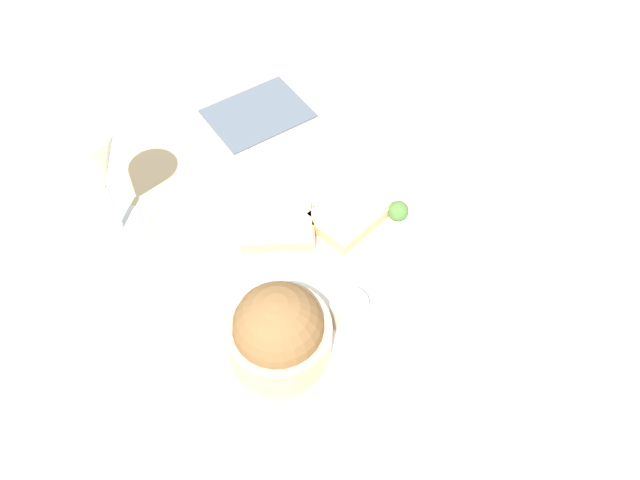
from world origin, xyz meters
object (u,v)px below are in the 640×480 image
wine_glass (96,166)px  napkin (258,113)px  sauce_ramekin (349,309)px  cheese_toast_near (349,214)px  cheese_toast_far (277,226)px  salad_bowl (279,331)px

wine_glass → napkin: wine_glass is taller
sauce_ramekin → cheese_toast_near: sauce_ramekin is taller
sauce_ramekin → cheese_toast_far: sauce_ramekin is taller
cheese_toast_near → wine_glass: (-0.30, 0.05, 0.09)m
cheese_toast_far → salad_bowl: bearing=-97.3°
sauce_ramekin → cheese_toast_near: size_ratio=0.37×
sauce_ramekin → cheese_toast_far: size_ratio=0.44×
cheese_toast_far → wine_glass: size_ratio=0.58×
salad_bowl → napkin: size_ratio=0.65×
cheese_toast_far → wine_glass: (-0.21, 0.06, 0.09)m
cheese_toast_near → sauce_ramekin: bearing=-102.5°
cheese_toast_near → cheese_toast_far: bearing=-178.1°
salad_bowl → napkin: bearing=86.6°
salad_bowl → napkin: (0.02, 0.42, -0.05)m
sauce_ramekin → napkin: size_ratio=0.25×
cheese_toast_far → cheese_toast_near: bearing=1.9°
cheese_toast_near → napkin: cheese_toast_near is taller
sauce_ramekin → napkin: sauce_ramekin is taller
sauce_ramekin → salad_bowl: bearing=-164.5°
cheese_toast_far → napkin: bearing=89.2°
cheese_toast_near → salad_bowl: bearing=-124.8°
sauce_ramekin → wine_glass: size_ratio=0.26×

